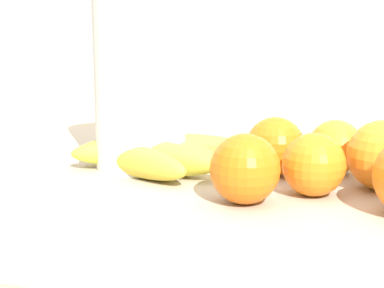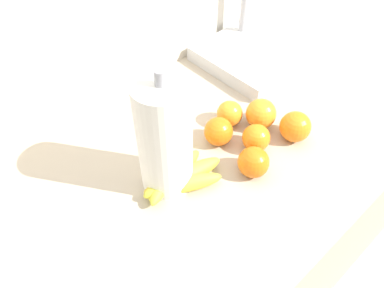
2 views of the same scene
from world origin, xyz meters
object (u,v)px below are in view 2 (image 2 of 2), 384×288
(orange_far_right, at_px, (218,131))
(orange_right, at_px, (261,114))
(orange_center, at_px, (230,113))
(paper_towel_roll, at_px, (165,139))
(banana_bunch, at_px, (178,175))
(orange_front, at_px, (295,127))
(orange_back_right, at_px, (253,162))
(orange_back_left, at_px, (256,138))
(sink_basin, at_px, (265,48))

(orange_far_right, distance_m, orange_right, 0.12)
(orange_center, height_order, paper_towel_roll, paper_towel_roll)
(banana_bunch, distance_m, orange_front, 0.31)
(orange_right, distance_m, paper_towel_roll, 0.30)
(orange_center, height_order, orange_back_right, orange_back_right)
(orange_front, xyz_separation_m, orange_right, (-0.03, 0.09, 0.00))
(orange_front, bearing_deg, orange_back_left, 156.77)
(orange_front, bearing_deg, orange_back_right, -177.66)
(banana_bunch, height_order, orange_center, orange_center)
(orange_back_left, bearing_deg, orange_right, 33.10)
(orange_back_right, relative_size, orange_right, 0.93)
(orange_far_right, bearing_deg, sink_basin, 24.80)
(orange_far_right, xyz_separation_m, orange_right, (0.12, -0.03, 0.00))
(orange_back_left, height_order, orange_center, orange_back_left)
(orange_back_left, distance_m, sink_basin, 0.41)
(sink_basin, bearing_deg, orange_front, -128.59)
(orange_back_left, height_order, paper_towel_roll, paper_towel_roll)
(banana_bunch, distance_m, sink_basin, 0.56)
(orange_center, bearing_deg, paper_towel_roll, -170.81)
(orange_back_right, distance_m, sink_basin, 0.49)
(orange_far_right, bearing_deg, orange_back_left, -54.87)
(orange_far_right, relative_size, orange_back_right, 0.99)
(banana_bunch, height_order, orange_right, orange_right)
(banana_bunch, xyz_separation_m, orange_back_left, (0.20, -0.05, 0.01))
(banana_bunch, relative_size, orange_center, 3.23)
(orange_center, distance_m, sink_basin, 0.34)
(orange_far_right, bearing_deg, banana_bunch, -170.48)
(orange_back_left, bearing_deg, sink_basin, 37.31)
(orange_front, distance_m, paper_towel_roll, 0.34)
(orange_front, relative_size, paper_towel_roll, 0.26)
(banana_bunch, height_order, orange_back_left, orange_back_left)
(orange_far_right, relative_size, orange_right, 0.91)
(orange_front, height_order, orange_center, orange_front)
(orange_back_left, distance_m, orange_back_right, 0.08)
(banana_bunch, xyz_separation_m, sink_basin, (0.53, 0.20, 0.00))
(banana_bunch, bearing_deg, orange_back_right, -34.29)
(orange_center, xyz_separation_m, orange_right, (0.05, -0.06, 0.01))
(orange_right, bearing_deg, orange_back_left, -146.90)
(orange_far_right, distance_m, paper_towel_roll, 0.19)
(orange_center, bearing_deg, orange_right, -47.46)
(orange_front, relative_size, orange_right, 0.99)
(orange_front, distance_m, orange_back_right, 0.16)
(banana_bunch, distance_m, orange_right, 0.27)
(orange_front, relative_size, orange_far_right, 1.08)
(orange_far_right, height_order, orange_center, orange_far_right)
(paper_towel_roll, relative_size, sink_basin, 0.75)
(orange_front, bearing_deg, orange_center, 118.82)
(orange_back_left, bearing_deg, orange_back_right, -143.24)
(sink_basin, bearing_deg, orange_right, -141.63)
(orange_center, bearing_deg, orange_back_right, -118.07)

